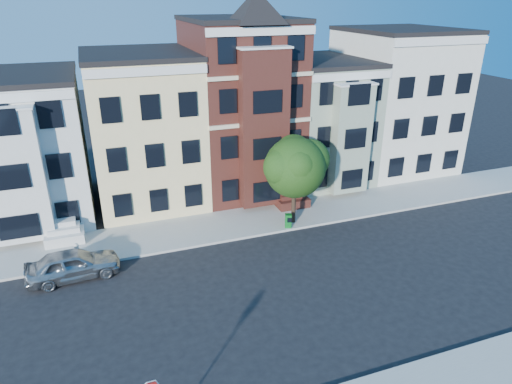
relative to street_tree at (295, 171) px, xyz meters
name	(u,v)px	position (x,y,z in m)	size (l,w,h in m)	color
ground	(329,285)	(-1.04, -6.86, -3.64)	(120.00, 120.00, 0.00)	black
far_sidewalk	(272,218)	(-1.04, 1.14, -3.56)	(60.00, 4.00, 0.15)	#9E9B93
house_white	(19,149)	(-16.04, 7.64, 0.86)	(8.00, 9.00, 9.00)	silver
house_yellow	(145,130)	(-8.04, 7.64, 1.36)	(7.00, 9.00, 10.00)	#F6DB99
house_brown	(240,108)	(-1.04, 7.64, 2.36)	(7.00, 9.00, 12.00)	#411C15
house_green	(318,121)	(5.46, 7.64, 0.86)	(6.00, 9.00, 9.00)	gray
house_cream	(395,102)	(12.46, 7.64, 1.86)	(8.00, 9.00, 11.00)	silver
street_tree	(295,171)	(0.00, 0.00, 0.00)	(6.00, 6.00, 6.97)	#2A511A
parked_car	(73,264)	(-13.27, -1.69, -2.84)	(1.87, 4.66, 1.59)	#979B9F
newspaper_box	(288,221)	(-0.60, -0.56, -3.04)	(0.40, 0.36, 0.89)	#0B631D
fire_hydrant	(77,252)	(-13.10, -0.02, -3.11)	(0.27, 0.27, 0.76)	beige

